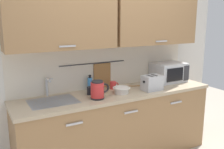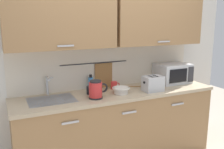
{
  "view_description": "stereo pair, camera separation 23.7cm",
  "coord_description": "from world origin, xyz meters",
  "views": [
    {
      "loc": [
        -1.52,
        -2.28,
        1.78
      ],
      "look_at": [
        -0.06,
        0.33,
        1.12
      ],
      "focal_mm": 40.39,
      "sensor_mm": 36.0,
      "label": 1
    },
    {
      "loc": [
        -1.31,
        -2.39,
        1.78
      ],
      "look_at": [
        -0.06,
        0.33,
        1.12
      ],
      "focal_mm": 40.39,
      "sensor_mm": 36.0,
      "label": 2
    }
  ],
  "objects": [
    {
      "name": "dish_soap_bottle",
      "position": [
        -0.26,
        0.54,
        0.99
      ],
      "size": [
        0.06,
        0.06,
        0.2
      ],
      "color": "#3F8CD8",
      "rests_on": "counter_unit"
    },
    {
      "name": "electric_kettle",
      "position": [
        -0.33,
        0.17,
        1.0
      ],
      "size": [
        0.23,
        0.16,
        0.21
      ],
      "color": "black",
      "rests_on": "counter_unit"
    },
    {
      "name": "mug_near_sink",
      "position": [
        -0.33,
        0.36,
        0.95
      ],
      "size": [
        0.12,
        0.08,
        0.09
      ],
      "color": "black",
      "rests_on": "counter_unit"
    },
    {
      "name": "toaster",
      "position": [
        0.42,
        0.15,
        1.0
      ],
      "size": [
        0.26,
        0.17,
        0.19
      ],
      "color": "#B7BABF",
      "rests_on": "counter_unit"
    },
    {
      "name": "wooden_spoon",
      "position": [
        0.32,
        0.42,
        0.91
      ],
      "size": [
        0.26,
        0.14,
        0.01
      ],
      "color": "#9E7042",
      "rests_on": "counter_unit"
    },
    {
      "name": "counter_unit",
      "position": [
        -0.01,
        0.3,
        0.46
      ],
      "size": [
        2.53,
        0.64,
        0.9
      ],
      "color": "#997047",
      "rests_on": "ground"
    },
    {
      "name": "back_wall_assembly",
      "position": [
        -0.0,
        0.53,
        1.52
      ],
      "size": [
        3.7,
        0.41,
        2.5
      ],
      "color": "silver",
      "rests_on": "ground"
    },
    {
      "name": "microwave",
      "position": [
        0.92,
        0.41,
        1.04
      ],
      "size": [
        0.46,
        0.35,
        0.27
      ],
      "color": "silver",
      "rests_on": "counter_unit"
    },
    {
      "name": "sink_faucet",
      "position": [
        -0.8,
        0.53,
        1.04
      ],
      "size": [
        0.09,
        0.17,
        0.22
      ],
      "color": "#B2B5BA",
      "rests_on": "counter_unit"
    },
    {
      "name": "mug_by_kettle",
      "position": [
        0.03,
        0.45,
        0.95
      ],
      "size": [
        0.12,
        0.08,
        0.09
      ],
      "color": "red",
      "rests_on": "counter_unit"
    },
    {
      "name": "mixing_bowl",
      "position": [
        0.01,
        0.22,
        0.94
      ],
      "size": [
        0.21,
        0.21,
        0.08
      ],
      "color": "silver",
      "rests_on": "counter_unit"
    }
  ]
}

